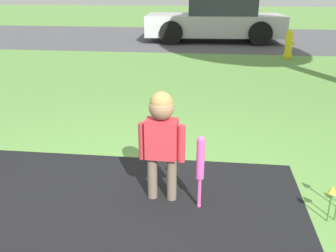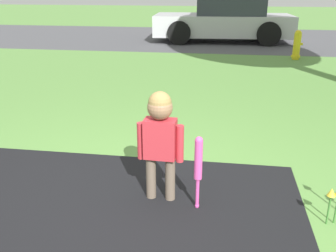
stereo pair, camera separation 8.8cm
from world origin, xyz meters
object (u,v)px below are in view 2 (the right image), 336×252
(child, at_px, (160,132))
(fire_hydrant, at_px, (297,45))
(parked_car, at_px, (224,21))
(baseball_bat, at_px, (198,163))

(child, xyz_separation_m, fire_hydrant, (2.11, 6.50, -0.26))
(fire_hydrant, xyz_separation_m, parked_car, (-1.72, 2.76, 0.28))
(fire_hydrant, bearing_deg, baseball_bat, -105.25)
(baseball_bat, distance_m, parked_car, 9.36)
(child, relative_size, baseball_bat, 1.50)
(baseball_bat, distance_m, fire_hydrant, 6.84)
(baseball_bat, relative_size, fire_hydrant, 0.90)
(baseball_bat, xyz_separation_m, parked_car, (0.08, 9.36, 0.21))
(child, height_order, fire_hydrant, child)
(child, height_order, baseball_bat, child)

